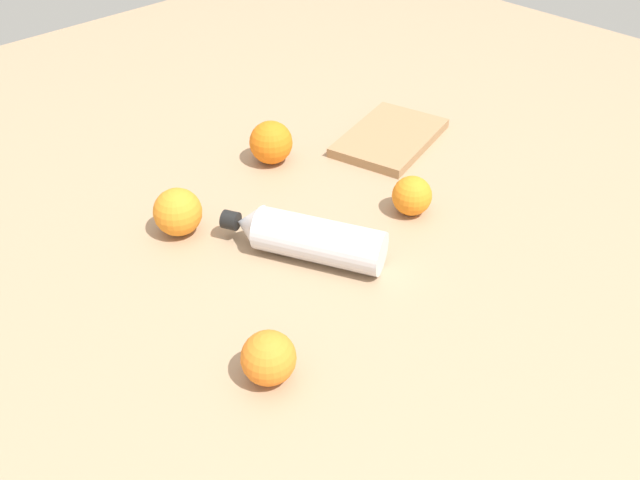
{
  "coord_description": "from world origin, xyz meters",
  "views": [
    {
      "loc": [
        0.54,
        0.51,
        0.64
      ],
      "look_at": [
        -0.0,
        -0.05,
        0.03
      ],
      "focal_mm": 37.47,
      "sensor_mm": 36.0,
      "label": 1
    }
  ],
  "objects_px": {
    "orange_3": "(269,358)",
    "cutting_board": "(390,138)",
    "orange_1": "(271,143)",
    "water_bottle": "(307,237)",
    "orange_2": "(178,212)",
    "orange_0": "(412,196)"
  },
  "relations": [
    {
      "from": "orange_3",
      "to": "orange_0",
      "type": "bearing_deg",
      "value": -165.25
    },
    {
      "from": "orange_0",
      "to": "cutting_board",
      "type": "height_order",
      "value": "orange_0"
    },
    {
      "from": "orange_3",
      "to": "cutting_board",
      "type": "relative_size",
      "value": 0.3
    },
    {
      "from": "water_bottle",
      "to": "orange_0",
      "type": "xyz_separation_m",
      "value": [
        -0.2,
        0.04,
        -0.0
      ]
    },
    {
      "from": "orange_3",
      "to": "cutting_board",
      "type": "distance_m",
      "value": 0.62
    },
    {
      "from": "water_bottle",
      "to": "orange_3",
      "type": "relative_size",
      "value": 3.68
    },
    {
      "from": "water_bottle",
      "to": "orange_2",
      "type": "distance_m",
      "value": 0.21
    },
    {
      "from": "orange_3",
      "to": "orange_2",
      "type": "bearing_deg",
      "value": -106.09
    },
    {
      "from": "orange_1",
      "to": "cutting_board",
      "type": "relative_size",
      "value": 0.35
    },
    {
      "from": "water_bottle",
      "to": "orange_2",
      "type": "bearing_deg",
      "value": 3.82
    },
    {
      "from": "orange_1",
      "to": "orange_3",
      "type": "distance_m",
      "value": 0.51
    },
    {
      "from": "water_bottle",
      "to": "orange_2",
      "type": "height_order",
      "value": "orange_2"
    },
    {
      "from": "orange_2",
      "to": "orange_3",
      "type": "height_order",
      "value": "orange_2"
    },
    {
      "from": "orange_2",
      "to": "orange_3",
      "type": "relative_size",
      "value": 1.11
    },
    {
      "from": "orange_3",
      "to": "cutting_board",
      "type": "height_order",
      "value": "orange_3"
    },
    {
      "from": "water_bottle",
      "to": "orange_1",
      "type": "relative_size",
      "value": 3.2
    },
    {
      "from": "orange_0",
      "to": "orange_3",
      "type": "distance_m",
      "value": 0.41
    },
    {
      "from": "orange_0",
      "to": "orange_2",
      "type": "bearing_deg",
      "value": -36.05
    },
    {
      "from": "orange_3",
      "to": "cutting_board",
      "type": "xyz_separation_m",
      "value": [
        -0.55,
        -0.28,
        -0.03
      ]
    },
    {
      "from": "orange_1",
      "to": "orange_2",
      "type": "relative_size",
      "value": 1.03
    },
    {
      "from": "cutting_board",
      "to": "orange_2",
      "type": "bearing_deg",
      "value": -19.75
    },
    {
      "from": "cutting_board",
      "to": "orange_0",
      "type": "bearing_deg",
      "value": 34.87
    }
  ]
}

